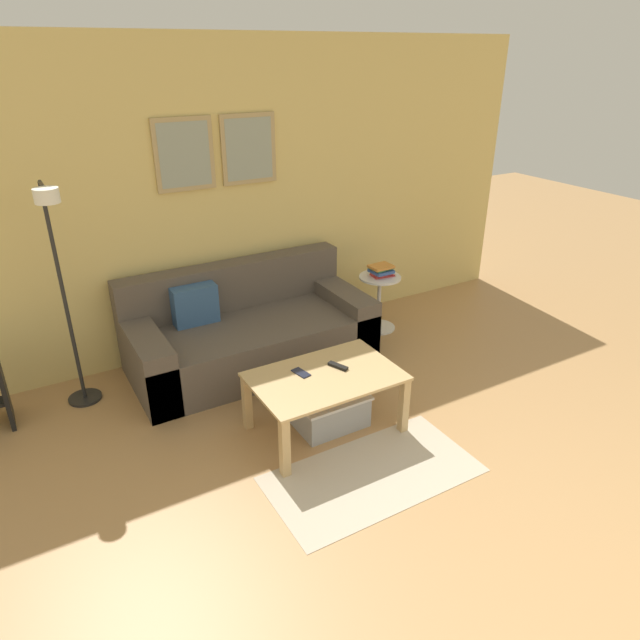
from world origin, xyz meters
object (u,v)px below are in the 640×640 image
couch (248,333)px  book_stack (381,270)px  floor_lamp (63,284)px  coffee_table (325,384)px  storage_bin (328,408)px  side_table (379,297)px  remote_control (338,366)px  cell_phone (301,373)px

couch → book_stack: couch is taller
floor_lamp → couch: bearing=1.6°
coffee_table → book_stack: bearing=41.7°
storage_bin → side_table: (1.20, 1.08, 0.20)m
book_stack → remote_control: (-1.14, -1.08, -0.14)m
floor_lamp → remote_control: bearing=-34.9°
book_stack → remote_control: book_stack is taller
coffee_table → storage_bin: size_ratio=1.97×
book_stack → cell_phone: (-1.40, -1.03, -0.14)m
side_table → cell_phone: (-1.38, -1.02, 0.12)m
floor_lamp → side_table: size_ratio=3.15×
storage_bin → remote_control: (0.07, -0.00, 0.32)m
floor_lamp → side_table: (2.65, 0.01, -0.68)m
floor_lamp → book_stack: 2.70m
storage_bin → floor_lamp: (-1.45, 1.06, 0.87)m
side_table → remote_control: size_ratio=3.53×
coffee_table → floor_lamp: floor_lamp is taller
couch → cell_phone: size_ratio=14.11×
storage_bin → book_stack: (1.21, 1.08, 0.46)m
storage_bin → side_table: bearing=42.0°
coffee_table → cell_phone: bearing=141.1°
coffee_table → cell_phone: cell_phone is taller
floor_lamp → side_table: 2.74m
cell_phone → remote_control: bearing=-23.6°
couch → floor_lamp: (-1.33, -0.04, 0.72)m
floor_lamp → coffee_table: bearing=-38.5°
floor_lamp → side_table: bearing=0.3°
book_stack → coffee_table: bearing=-138.3°
side_table → remote_control: 1.56m
coffee_table → floor_lamp: size_ratio=0.60×
couch → cell_phone: couch is taller
coffee_table → floor_lamp: 1.89m
couch → coffee_table: size_ratio=1.98×
remote_control → side_table: bearing=21.4°
coffee_table → cell_phone: size_ratio=7.11×
floor_lamp → cell_phone: floor_lamp is taller
book_stack → remote_control: size_ratio=1.56×
couch → side_table: (1.32, -0.02, 0.05)m
cell_phone → floor_lamp: bearing=130.4°
couch → side_table: bearing=-1.0°
coffee_table → side_table: size_ratio=1.88×
remote_control → cell_phone: 0.27m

